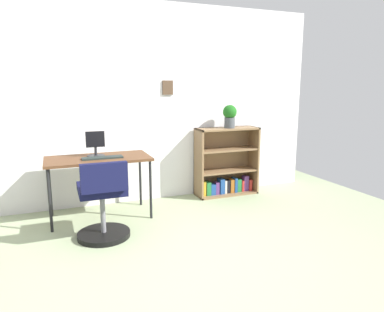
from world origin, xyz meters
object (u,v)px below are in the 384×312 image
(monitor, at_px, (95,145))
(potted_plant_on_shelf, at_px, (230,115))
(keyboard, at_px, (102,158))
(office_chair, at_px, (103,204))
(bookshelf_low, at_px, (225,166))
(desk, at_px, (98,162))

(monitor, distance_m, potted_plant_on_shelf, 1.81)
(keyboard, bearing_deg, office_chair, -98.72)
(bookshelf_low, height_order, potted_plant_on_shelf, potted_plant_on_shelf)
(office_chair, distance_m, bookshelf_low, 2.01)
(office_chair, bearing_deg, keyboard, 81.28)
(keyboard, bearing_deg, desk, 115.06)
(desk, distance_m, keyboard, 0.11)
(monitor, bearing_deg, office_chair, -92.58)
(office_chair, relative_size, potted_plant_on_shelf, 2.62)
(keyboard, bearing_deg, bookshelf_low, 12.42)
(monitor, height_order, bookshelf_low, monitor)
(desk, height_order, keyboard, keyboard)
(monitor, height_order, office_chair, monitor)
(desk, bearing_deg, monitor, 101.24)
(keyboard, distance_m, bookshelf_low, 1.77)
(bookshelf_low, distance_m, potted_plant_on_shelf, 0.71)
(monitor, relative_size, bookshelf_low, 0.31)
(office_chair, height_order, potted_plant_on_shelf, potted_plant_on_shelf)
(office_chair, bearing_deg, bookshelf_low, 27.24)
(potted_plant_on_shelf, bearing_deg, monitor, -174.66)
(office_chair, bearing_deg, potted_plant_on_shelf, 25.50)
(bookshelf_low, relative_size, potted_plant_on_shelf, 3.02)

